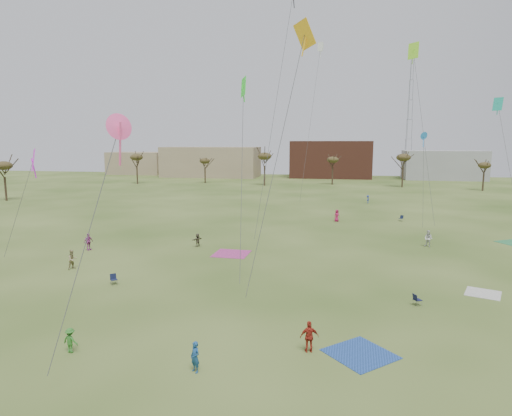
% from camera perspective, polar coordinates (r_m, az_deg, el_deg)
% --- Properties ---
extents(ground, '(260.00, 260.00, 0.00)m').
position_cam_1_polar(ground, '(31.61, -4.15, -13.18)').
color(ground, '#2F4916').
rests_on(ground, ground).
extents(flyer_near_center, '(0.99, 0.66, 1.43)m').
position_cam_1_polar(flyer_near_center, '(27.62, -23.05, -15.60)').
color(flyer_near_center, '#2F7326').
rests_on(flyer_near_center, ground).
extents(flyer_near_right, '(0.71, 0.65, 1.63)m').
position_cam_1_polar(flyer_near_right, '(23.85, -7.95, -18.70)').
color(flyer_near_right, navy).
rests_on(flyer_near_right, ground).
extents(spectator_fore_a, '(1.14, 0.70, 1.81)m').
position_cam_1_polar(spectator_fore_a, '(25.72, 6.97, -16.33)').
color(spectator_fore_a, '#A4291C').
rests_on(spectator_fore_a, ground).
extents(spectator_fore_b, '(1.01, 1.09, 1.81)m').
position_cam_1_polar(spectator_fore_b, '(44.33, -22.82, -6.20)').
color(spectator_fore_b, '#9A8C62').
rests_on(spectator_fore_b, ground).
extents(spectator_fore_c, '(1.09, 1.42, 1.50)m').
position_cam_1_polar(spectator_fore_c, '(49.92, -7.63, -4.16)').
color(spectator_fore_c, brown).
rests_on(spectator_fore_c, ground).
extents(spectator_mid_d, '(0.80, 1.19, 1.88)m').
position_cam_1_polar(spectator_mid_d, '(51.17, -21.02, -4.13)').
color(spectator_mid_d, '#AD4899').
rests_on(spectator_mid_d, ground).
extents(spectator_mid_e, '(1.16, 1.11, 1.88)m').
position_cam_1_polar(spectator_mid_e, '(52.94, 21.57, -3.75)').
color(spectator_mid_e, silver).
rests_on(spectator_mid_e, ground).
extents(flyer_far_b, '(1.04, 0.93, 1.78)m').
position_cam_1_polar(flyer_far_b, '(66.00, 10.50, -0.97)').
color(flyer_far_b, '#AB1D50').
rests_on(flyer_far_b, ground).
extents(flyer_far_c, '(0.77, 1.09, 1.53)m').
position_cam_1_polar(flyer_far_c, '(86.95, 14.37, 1.11)').
color(flyer_far_c, navy).
rests_on(flyer_far_c, ground).
extents(blanket_blue, '(4.56, 4.56, 0.03)m').
position_cam_1_polar(blanket_blue, '(26.35, 13.44, -18.05)').
color(blanket_blue, '#23499A').
rests_on(blanket_blue, ground).
extents(blanket_cream, '(3.20, 3.20, 0.03)m').
position_cam_1_polar(blanket_cream, '(39.03, 27.50, -9.86)').
color(blanket_cream, silver).
rests_on(blanket_cream, ground).
extents(blanket_plum, '(3.74, 3.74, 0.03)m').
position_cam_1_polar(blanket_plum, '(46.53, -3.23, -5.98)').
color(blanket_plum, '#B73885').
rests_on(blanket_plum, ground).
extents(camp_chair_left, '(0.74, 0.74, 0.87)m').
position_cam_1_polar(camp_chair_left, '(38.61, -18.04, -9.09)').
color(camp_chair_left, '#141A38').
rests_on(camp_chair_left, ground).
extents(camp_chair_center, '(0.71, 0.69, 0.87)m').
position_cam_1_polar(camp_chair_center, '(34.36, 20.28, -11.42)').
color(camp_chair_center, '#141839').
rests_on(camp_chair_center, ground).
extents(camp_chair_right, '(0.73, 0.74, 0.87)m').
position_cam_1_polar(camp_chair_right, '(68.74, 18.39, -1.42)').
color(camp_chair_right, '#131C36').
rests_on(camp_chair_right, ground).
extents(kites_aloft, '(56.50, 63.03, 27.84)m').
position_cam_1_polar(kites_aloft, '(57.91, 6.78, 19.06)').
color(kites_aloft, white).
rests_on(kites_aloft, ground).
extents(tree_line, '(117.44, 49.32, 8.91)m').
position_cam_1_polar(tree_line, '(108.07, 5.16, 6.13)').
color(tree_line, '#3A2B1E').
rests_on(tree_line, ground).
extents(building_tan, '(32.00, 14.00, 10.00)m').
position_cam_1_polar(building_tan, '(149.70, -5.88, 6.00)').
color(building_tan, '#937F60').
rests_on(building_tan, ground).
extents(building_brick, '(26.00, 16.00, 12.00)m').
position_cam_1_polar(building_brick, '(148.48, 9.74, 6.29)').
color(building_brick, brown).
rests_on(building_brick, ground).
extents(building_grey, '(24.00, 12.00, 9.00)m').
position_cam_1_polar(building_grey, '(150.06, 23.25, 5.17)').
color(building_grey, gray).
rests_on(building_grey, ground).
extents(building_tan_west, '(20.00, 12.00, 8.00)m').
position_cam_1_polar(building_tan_west, '(167.14, -15.14, 5.68)').
color(building_tan_west, '#937F60').
rests_on(building_tan_west, ground).
extents(radio_tower, '(1.51, 1.72, 41.00)m').
position_cam_1_polar(radio_tower, '(155.15, 19.34, 10.91)').
color(radio_tower, '#9EA3A8').
rests_on(radio_tower, ground).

